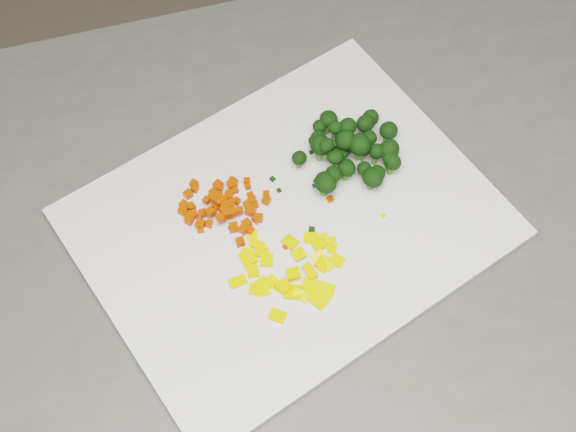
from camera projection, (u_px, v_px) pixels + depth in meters
counter_block at (314, 378)px, 1.21m from camera, size 1.18×1.00×0.90m
cutting_board at (288, 223)px, 0.82m from camera, size 0.41×0.32×0.01m
carrot_pile at (225, 202)px, 0.81m from camera, size 0.09×0.09×0.02m
pepper_pile at (288, 266)px, 0.78m from camera, size 0.10×0.10×0.01m
broccoli_pile at (344, 143)px, 0.83m from camera, size 0.11×0.11×0.05m
carrot_cube_0 at (195, 186)px, 0.83m from camera, size 0.01×0.01×0.01m
carrot_cube_1 at (227, 213)px, 0.81m from camera, size 0.01×0.01×0.01m
carrot_cube_2 at (209, 224)px, 0.81m from camera, size 0.01×0.01×0.01m
carrot_cube_3 at (248, 187)px, 0.83m from camera, size 0.01×0.01×0.01m
carrot_cube_4 at (231, 185)px, 0.83m from camera, size 0.01×0.01×0.01m
carrot_cube_5 at (237, 201)px, 0.82m from camera, size 0.01×0.01×0.01m
carrot_cube_6 at (233, 212)px, 0.81m from camera, size 0.01×0.01×0.01m
carrot_cube_7 at (229, 196)px, 0.83m from camera, size 0.01×0.01×0.01m
carrot_cube_8 at (250, 230)px, 0.81m from camera, size 0.01×0.01×0.01m
carrot_cube_9 at (214, 212)px, 0.82m from camera, size 0.01×0.01×0.01m
carrot_cube_10 at (259, 218)px, 0.81m from camera, size 0.01×0.01×0.01m
carrot_cube_11 at (184, 205)px, 0.82m from camera, size 0.01×0.01×0.01m
carrot_cube_12 at (252, 201)px, 0.82m from camera, size 0.01×0.01×0.01m
carrot_cube_13 at (240, 210)px, 0.81m from camera, size 0.01×0.01×0.01m
carrot_cube_14 at (240, 242)px, 0.80m from camera, size 0.01×0.01×0.01m
carrot_cube_15 at (234, 227)px, 0.81m from camera, size 0.01×0.01×0.01m
carrot_cube_16 at (257, 219)px, 0.81m from camera, size 0.01×0.01×0.01m
carrot_cube_17 at (226, 205)px, 0.81m from camera, size 0.01×0.01×0.01m
carrot_cube_18 at (194, 215)px, 0.82m from camera, size 0.01×0.01×0.01m
carrot_cube_19 at (266, 195)px, 0.83m from camera, size 0.01×0.01×0.01m
carrot_cube_20 at (216, 206)px, 0.82m from camera, size 0.01×0.01×0.01m
carrot_cube_21 at (231, 204)px, 0.82m from camera, size 0.01×0.01×0.01m
carrot_cube_22 at (251, 196)px, 0.83m from camera, size 0.01×0.01×0.01m
carrot_cube_23 at (219, 202)px, 0.81m from camera, size 0.01×0.01×0.01m
carrot_cube_24 at (206, 200)px, 0.82m from camera, size 0.01×0.01×0.01m
carrot_cube_25 at (225, 206)px, 0.81m from camera, size 0.01×0.01×0.01m
carrot_cube_26 at (230, 192)px, 0.83m from camera, size 0.01×0.01×0.01m
carrot_cube_27 at (220, 218)px, 0.81m from camera, size 0.01×0.01×0.01m
carrot_cube_28 at (232, 227)px, 0.81m from camera, size 0.01×0.01×0.01m
carrot_cube_29 at (235, 190)px, 0.83m from camera, size 0.01×0.01×0.01m
carrot_cube_30 at (191, 207)px, 0.82m from camera, size 0.01×0.01×0.01m
carrot_cube_31 at (266, 201)px, 0.82m from camera, size 0.01×0.01×0.01m
carrot_cube_32 at (247, 224)px, 0.81m from camera, size 0.01×0.01×0.01m
carrot_cube_33 at (243, 229)px, 0.81m from camera, size 0.01×0.01×0.01m
carrot_cube_34 at (220, 188)px, 0.83m from camera, size 0.01×0.01×0.01m
carrot_cube_35 at (189, 221)px, 0.81m from camera, size 0.01×0.01×0.01m
carrot_cube_36 at (247, 205)px, 0.82m from camera, size 0.01×0.01×0.01m
carrot_cube_37 at (223, 200)px, 0.82m from camera, size 0.01×0.01×0.01m
carrot_cube_38 at (188, 216)px, 0.82m from camera, size 0.01×0.01×0.01m
carrot_cube_39 at (210, 211)px, 0.82m from camera, size 0.01×0.01×0.01m
carrot_cube_40 at (250, 211)px, 0.82m from camera, size 0.01×0.01×0.01m
carrot_cube_41 at (218, 185)px, 0.83m from camera, size 0.01×0.01×0.01m
carrot_cube_42 at (203, 213)px, 0.82m from camera, size 0.01×0.01×0.01m
carrot_cube_43 at (224, 210)px, 0.81m from camera, size 0.01×0.01×0.01m
carrot_cube_44 at (188, 194)px, 0.83m from camera, size 0.01×0.01×0.01m
carrot_cube_45 at (235, 183)px, 0.84m from camera, size 0.01×0.01×0.01m
carrot_cube_46 at (210, 212)px, 0.81m from camera, size 0.01×0.01×0.01m
carrot_cube_47 at (232, 181)px, 0.84m from camera, size 0.01×0.01×0.01m
carrot_cube_48 at (195, 189)px, 0.83m from camera, size 0.01×0.01×0.01m
carrot_cube_49 at (212, 198)px, 0.82m from camera, size 0.01×0.01×0.01m
carrot_cube_50 at (194, 184)px, 0.83m from camera, size 0.01×0.01×0.01m
carrot_cube_51 at (200, 224)px, 0.81m from camera, size 0.01×0.01×0.01m
carrot_cube_52 at (247, 181)px, 0.84m from camera, size 0.01×0.01×0.01m
carrot_cube_53 at (255, 205)px, 0.82m from camera, size 0.01×0.01×0.01m
carrot_cube_54 at (220, 196)px, 0.82m from camera, size 0.01×0.01×0.01m
carrot_cube_55 at (183, 211)px, 0.82m from camera, size 0.01×0.01×0.01m
carrot_cube_56 at (213, 193)px, 0.82m from camera, size 0.01×0.01×0.01m
carrot_cube_57 at (201, 229)px, 0.81m from camera, size 0.01×0.01×0.01m
pepper_chunk_0 at (309, 284)px, 0.78m from camera, size 0.02×0.02×0.00m
pepper_chunk_1 at (310, 271)px, 0.78m from camera, size 0.01×0.02×0.00m
pepper_chunk_2 at (319, 257)px, 0.80m from camera, size 0.01×0.01×0.01m
pepper_chunk_3 at (301, 296)px, 0.77m from camera, size 0.01×0.02×0.01m
pepper_chunk_4 at (278, 316)px, 0.77m from camera, size 0.02×0.02×0.01m
pepper_chunk_5 at (248, 258)px, 0.79m from camera, size 0.02×0.02×0.00m
pepper_chunk_6 at (311, 238)px, 0.81m from camera, size 0.02×0.02×0.00m
pepper_chunk_7 at (267, 260)px, 0.79m from camera, size 0.02×0.02×0.00m
pepper_chunk_8 at (238, 282)px, 0.78m from camera, size 0.02×0.01×0.00m
pepper_chunk_9 at (263, 289)px, 0.78m from camera, size 0.02×0.02×0.01m
pepper_chunk_10 at (257, 289)px, 0.78m from camera, size 0.02×0.02×0.01m
pepper_chunk_11 at (319, 301)px, 0.77m from camera, size 0.02×0.02×0.01m
pepper_chunk_12 at (284, 286)px, 0.78m from camera, size 0.01×0.02×0.01m
pepper_chunk_13 at (326, 265)px, 0.79m from camera, size 0.02×0.01×0.00m
pepper_chunk_14 at (328, 264)px, 0.79m from camera, size 0.01×0.02×0.01m
pepper_chunk_15 at (322, 240)px, 0.80m from camera, size 0.02×0.02×0.01m
pepper_chunk_16 at (274, 283)px, 0.78m from camera, size 0.01×0.02×0.00m
pepper_chunk_17 at (323, 263)px, 0.79m from camera, size 0.02×0.02×0.01m
pepper_chunk_18 at (293, 292)px, 0.78m from camera, size 0.02×0.02×0.01m
pepper_chunk_19 at (253, 238)px, 0.81m from camera, size 0.02×0.02×0.01m
pepper_chunk_20 at (325, 290)px, 0.78m from camera, size 0.02×0.02×0.01m
pepper_chunk_21 at (330, 243)px, 0.80m from camera, size 0.02×0.02×0.00m
pepper_chunk_22 at (262, 285)px, 0.78m from camera, size 0.02×0.01×0.01m
pepper_chunk_23 at (312, 290)px, 0.78m from camera, size 0.02×0.01×0.01m
pepper_chunk_24 at (261, 251)px, 0.80m from camera, size 0.02×0.02×0.01m
pepper_chunk_25 at (290, 242)px, 0.80m from camera, size 0.01×0.02×0.01m
pepper_chunk_26 at (266, 258)px, 0.79m from camera, size 0.01×0.01×0.01m
pepper_chunk_27 at (337, 260)px, 0.79m from camera, size 0.02×0.02×0.01m
pepper_chunk_28 at (259, 245)px, 0.80m from camera, size 0.02×0.02×0.01m
pepper_chunk_29 at (332, 248)px, 0.80m from camera, size 0.02×0.02×0.00m
pepper_chunk_30 at (253, 271)px, 0.79m from camera, size 0.02×0.02×0.01m
pepper_chunk_31 at (320, 244)px, 0.80m from camera, size 0.01×0.01×0.01m
pepper_chunk_32 at (293, 274)px, 0.78m from camera, size 0.02×0.02×0.01m
pepper_chunk_33 at (299, 254)px, 0.79m from camera, size 0.01×0.01×0.00m
broccoli_floret_0 at (299, 161)px, 0.84m from camera, size 0.02×0.02×0.02m
broccoli_floret_1 at (391, 165)px, 0.83m from camera, size 0.02×0.02×0.03m
broccoli_floret_2 at (326, 150)px, 0.83m from camera, size 0.02×0.02×0.03m
broccoli_floret_3 at (375, 156)px, 0.84m from camera, size 0.02×0.02×0.03m
broccoli_floret_4 at (388, 133)px, 0.85m from camera, size 0.03×0.03×0.02m
broccoli_floret_5 at (332, 178)px, 0.83m from camera, size 0.02×0.02×0.03m
broccoli_floret_6 at (363, 153)px, 0.84m from camera, size 0.02×0.02×0.03m
broccoli_floret_7 at (364, 127)px, 0.85m from camera, size 0.03×0.03×0.03m
broccoli_floret_8 at (358, 148)px, 0.83m from camera, size 0.03×0.03×0.03m
broccoli_floret_9 at (372, 180)px, 0.82m from camera, size 0.03×0.03×0.03m
broccoli_floret_10 at (368, 142)px, 0.85m from camera, size 0.02×0.02×0.03m
broccoli_floret_11 at (334, 132)px, 0.84m from camera, size 0.02×0.02×0.03m
broccoli_floret_12 at (324, 186)px, 0.82m from camera, size 0.03×0.03×0.03m
broccoli_floret_13 at (344, 143)px, 0.83m from camera, size 0.03×0.03×0.03m
broccoli_floret_14 at (340, 155)px, 0.84m from camera, size 0.02×0.02×0.02m
broccoli_floret_15 at (334, 160)px, 0.82m from camera, size 0.02×0.02×0.02m
broccoli_floret_16 at (375, 176)px, 0.83m from camera, size 0.03×0.03×0.03m
broccoli_floret_17 at (320, 150)px, 0.84m from camera, size 0.03×0.03×0.03m
broccoli_floret_18 at (315, 143)px, 0.85m from camera, size 0.02×0.02×0.02m
broccoli_floret_19 at (370, 121)px, 0.86m from camera, size 0.03×0.03×0.03m
broccoli_floret_20 at (347, 130)px, 0.84m from camera, size 0.03×0.03×0.03m
broccoli_floret_21 at (317, 143)px, 0.85m from camera, size 0.02×0.02×0.03m
broccoli_floret_22 at (389, 162)px, 0.83m from camera, size 0.02×0.02×0.03m
broccoli_floret_23 at (387, 154)px, 0.84m from camera, size 0.03×0.03×0.03m
broccoli_floret_24 at (346, 171)px, 0.83m from camera, size 0.02×0.02×0.03m
broccoli_floret_25 at (364, 171)px, 0.83m from camera, size 0.02×0.02×0.02m
broccoli_floret_26 at (319, 130)px, 0.86m from camera, size 0.02×0.02×0.02m
broccoli_floret_27 at (346, 151)px, 0.85m from camera, size 0.02×0.02×0.02m
broccoli_floret_28 at (328, 123)px, 0.86m from camera, size 0.03×0.03×0.03m
stray_bit_0 at (314, 186)px, 0.84m from camera, size 0.00×0.00×0.00m
stray_bit_1 at (279, 190)px, 0.83m from camera, size 0.00×0.00×0.00m
stray_bit_2 at (245, 251)px, 0.80m from camera, size 0.01×0.01×0.00m
stray_bit_3 at (383, 215)px, 0.82m from camera, size 0.00×0.00×0.00m
stray_bit_4 at (252, 246)px, 0.80m from camera, size 0.01×0.01×0.00m
stray_bit_5 at (273, 179)px, 0.84m from camera, size 0.01×0.01×0.00m
stray_bit_6 at (286, 247)px, 0.80m from camera, size 0.00×0.00×0.00m
stray_bit_7 at (312, 230)px, 0.81m from camera, size 0.01×0.01×0.00m
stray_bit_8 at (330, 199)px, 0.83m from camera, size 0.01×0.01×0.00m
stray_bit_9 at (311, 152)px, 0.86m from camera, size 0.00×0.00×0.00m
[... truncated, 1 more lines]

